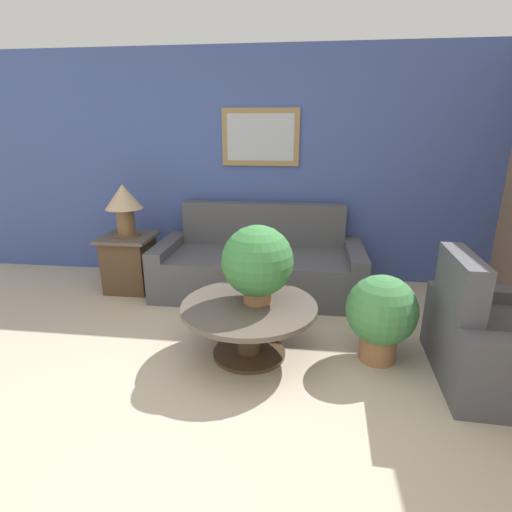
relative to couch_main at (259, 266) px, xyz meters
name	(u,v)px	position (x,y,z in m)	size (l,w,h in m)	color
ground_plane	(209,441)	(-0.03, -2.27, -0.29)	(20.00, 20.00, 0.00)	#BCAD93
wall_back	(262,168)	(-0.03, 0.54, 1.01)	(7.27, 0.09, 2.60)	#42569E
couch_main	(259,266)	(0.00, 0.00, 0.00)	(2.22, 0.95, 0.94)	#4C4C51
armchair	(504,344)	(1.92, -1.42, 0.00)	(0.99, 1.06, 0.94)	#4C4C51
coffee_table	(249,318)	(0.07, -1.31, 0.03)	(1.07, 1.07, 0.45)	#4C3823
side_table	(130,262)	(-1.45, -0.11, 0.02)	(0.55, 0.55, 0.62)	#4C3823
table_lamp	(124,203)	(-1.45, -0.11, 0.70)	(0.40, 0.40, 0.56)	brown
potted_plant_on_table	(257,262)	(0.13, -1.25, 0.48)	(0.55, 0.55, 0.62)	#9E6B42
potted_plant_floor	(381,314)	(1.09, -1.24, 0.10)	(0.54, 0.54, 0.70)	#9E6B42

